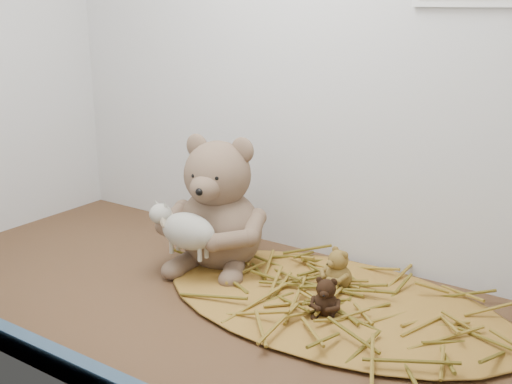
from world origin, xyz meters
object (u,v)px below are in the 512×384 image
Objects in this scene: main_teddy at (219,202)px; toy_lamb at (188,231)px; mini_teddy_tan at (339,267)px; mini_teddy_brown at (326,295)px.

main_teddy is 1.78× the size of toy_lamb.
mini_teddy_tan is at bearing 24.53° from toy_lamb.
mini_teddy_brown is at bearing -47.07° from mini_teddy_tan.
mini_teddy_tan reaches higher than mini_teddy_brown.
main_teddy is 3.51× the size of mini_teddy_tan.
mini_teddy_tan is (24.53, 2.05, -7.90)cm from main_teddy.
main_teddy is at bearing -149.19° from mini_teddy_tan.
mini_teddy_tan is at bearing -9.62° from main_teddy.
toy_lamb is 1.97× the size of mini_teddy_tan.
mini_teddy_brown is (3.14, -10.33, -0.41)cm from mini_teddy_tan.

